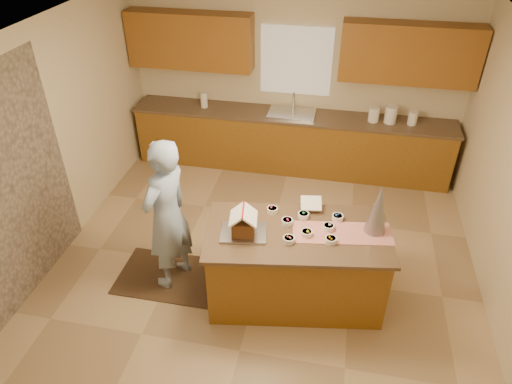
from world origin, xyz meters
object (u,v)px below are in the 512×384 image
(tinsel_tree, at_px, (378,209))
(gingerbread_house, at_px, (243,223))
(boy, at_px, (167,216))
(island_base, at_px, (296,267))

(tinsel_tree, height_order, gingerbread_house, tinsel_tree)
(gingerbread_house, bearing_deg, boy, 170.86)
(island_base, xyz_separation_m, tinsel_tree, (0.76, 0.17, 0.75))
(boy, distance_m, gingerbread_house, 0.89)
(tinsel_tree, relative_size, boy, 0.31)
(island_base, bearing_deg, tinsel_tree, 3.67)
(tinsel_tree, height_order, boy, boy)
(boy, bearing_deg, tinsel_tree, 113.48)
(tinsel_tree, bearing_deg, boy, -175.72)
(island_base, relative_size, tinsel_tree, 3.27)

